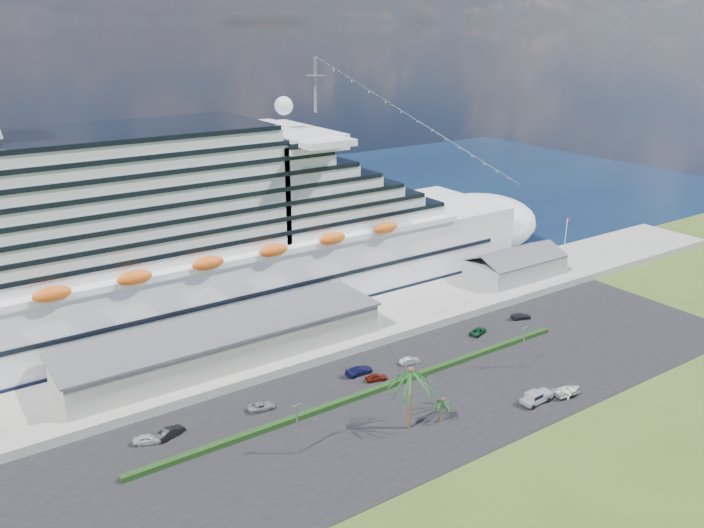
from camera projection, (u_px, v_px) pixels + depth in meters
ground at (473, 421)px, 111.06m from camera, size 420.00×420.00×0.00m
asphalt_lot at (429, 392)px, 119.62m from camera, size 140.00×38.00×0.12m
wharf at (338, 329)px, 141.96m from camera, size 240.00×20.00×1.80m
water at (180, 230)px, 212.46m from camera, size 420.00×160.00×0.02m
cruise_ship at (190, 245)px, 144.02m from camera, size 191.00×38.00×54.00m
terminal_building at (225, 341)px, 127.35m from camera, size 61.00×15.00×6.30m
port_shed at (515, 266)px, 168.34m from camera, size 24.00×12.31×7.37m
flagpole at (565, 239)px, 176.60m from camera, size 1.08×0.16×12.00m
hedge at (375, 390)px, 119.11m from camera, size 88.00×1.10×0.90m
lamp_post_left at (297, 423)px, 100.69m from camera, size 1.60×0.35×8.27m
lamp_post_right at (524, 342)px, 126.11m from camera, size 1.60×0.35×8.27m
palm_tall at (411, 377)px, 105.82m from camera, size 8.82×8.82×11.13m
palm_short at (442, 402)px, 109.41m from camera, size 3.53×3.53×4.56m
parked_car_0 at (148, 439)px, 104.62m from camera, size 4.68×3.31×1.48m
parked_car_1 at (170, 432)px, 106.36m from camera, size 4.94×2.99×1.54m
parked_car_2 at (261, 406)px, 113.76m from camera, size 4.88×2.89×1.27m
parked_car_3 at (359, 370)px, 125.21m from camera, size 5.40×2.26×1.56m
parked_car_4 at (376, 377)px, 123.00m from camera, size 4.23×2.62×1.34m
parked_car_5 at (410, 361)px, 129.05m from camera, size 4.14×2.26×1.29m
parked_car_6 at (478, 331)px, 141.49m from camera, size 5.05×3.54×1.28m
parked_car_7 at (521, 316)px, 148.62m from camera, size 4.89×3.19×1.32m
pickup_truck at (536, 397)px, 115.59m from camera, size 6.15×2.46×2.15m
boat_trailer at (568, 391)px, 117.60m from camera, size 6.27×4.37×1.76m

